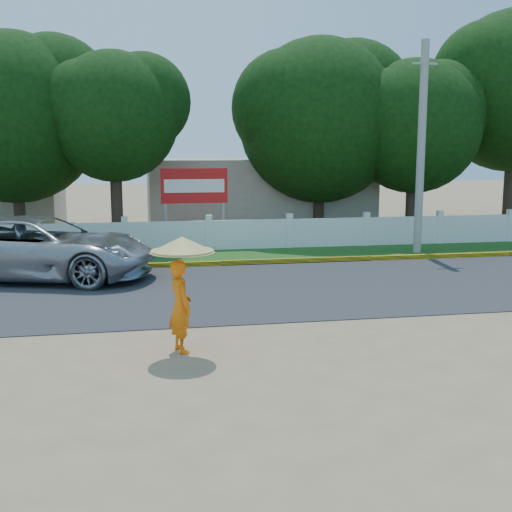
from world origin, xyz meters
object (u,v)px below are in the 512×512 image
(utility_pole, at_px, (421,149))
(billboard, at_px, (194,190))
(vehicle, at_px, (42,248))
(monk_with_parasol, at_px, (181,277))

(utility_pole, relative_size, billboard, 2.48)
(utility_pole, xyz_separation_m, billboard, (-7.64, 2.99, -1.52))
(utility_pole, bearing_deg, vehicle, -168.92)
(utility_pole, relative_size, vehicle, 1.14)
(vehicle, distance_m, billboard, 7.37)
(utility_pole, distance_m, vehicle, 13.00)
(vehicle, height_order, billboard, billboard)
(utility_pole, xyz_separation_m, monk_with_parasol, (-9.06, -9.80, -2.29))
(billboard, bearing_deg, utility_pole, -21.38)
(vehicle, height_order, monk_with_parasol, monk_with_parasol)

